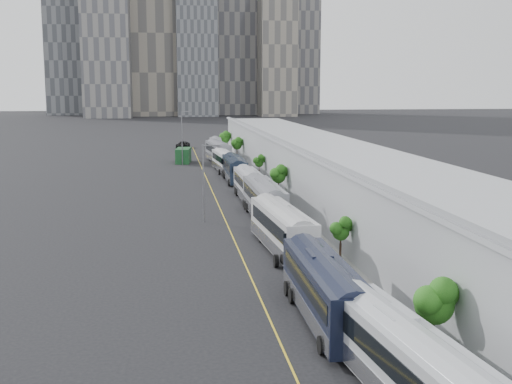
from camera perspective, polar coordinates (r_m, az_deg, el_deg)
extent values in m
cube|color=gray|center=(75.79, 4.77, -1.35)|extent=(10.00, 170.00, 0.12)
cube|color=gold|center=(74.23, -3.16, -1.60)|extent=(0.12, 160.00, 0.02)
cube|color=gray|center=(76.22, 7.74, 1.20)|extent=(12.00, 160.00, 6.80)
cube|color=gray|center=(75.93, 7.78, 3.03)|extent=(12.45, 160.40, 2.57)
cube|color=gray|center=(74.44, 3.41, 3.87)|extent=(0.30, 160.00, 0.40)
cube|color=slate|center=(320.64, -13.23, 14.98)|extent=(22.00, 22.00, 95.00)
cube|color=slate|center=(329.08, -5.33, 13.71)|extent=(20.00, 20.00, 80.00)
cube|color=slate|center=(351.61, -2.13, 15.50)|extent=(24.00, 24.00, 105.00)
cube|color=gray|center=(328.09, 1.91, 12.88)|extent=(18.00, 18.00, 70.00)
cube|color=slate|center=(363.16, -15.94, 15.36)|extent=(28.00, 26.00, 110.00)
cube|color=slate|center=(366.26, 3.66, 14.05)|extent=(22.00, 22.00, 90.00)
cube|color=#ADB1B7|center=(29.90, 13.24, -14.63)|extent=(3.94, 13.26, 3.17)
cube|color=black|center=(29.51, 13.42, -13.77)|extent=(3.84, 11.71, 1.08)
cube|color=#ADB1B7|center=(30.57, 12.33, -10.56)|extent=(1.53, 2.33, 0.30)
cube|color=black|center=(39.10, 6.11, -8.61)|extent=(2.73, 13.34, 3.23)
cube|color=black|center=(38.74, 6.20, -7.88)|extent=(2.79, 11.74, 1.10)
cube|color=silver|center=(39.43, 6.09, -10.04)|extent=(2.77, 13.07, 1.03)
cube|color=black|center=(40.04, 5.62, -5.54)|extent=(1.34, 2.26, 0.31)
cube|color=silver|center=(55.13, 2.34, -3.26)|extent=(3.61, 13.74, 3.29)
cube|color=black|center=(54.80, 2.39, -2.70)|extent=(3.57, 12.12, 1.12)
cube|color=silver|center=(55.37, 2.34, -4.32)|extent=(3.64, 13.47, 1.05)
cube|color=silver|center=(56.29, 2.07, -1.12)|extent=(1.51, 2.38, 0.31)
cube|color=gray|center=(69.18, 0.72, -0.66)|extent=(2.95, 13.89, 3.36)
cube|color=black|center=(68.87, 0.74, -0.19)|extent=(2.98, 12.23, 1.14)
cube|color=silver|center=(69.37, 0.72, -1.53)|extent=(2.98, 13.61, 1.07)
cube|color=gray|center=(70.45, 0.53, 1.03)|extent=(1.41, 2.36, 0.32)
cube|color=#B9BAC4|center=(80.30, -0.54, 0.63)|extent=(2.76, 13.02, 3.15)
cube|color=black|center=(80.02, -0.52, 1.01)|extent=(2.80, 11.47, 1.07)
cube|color=silver|center=(80.46, -0.54, -0.08)|extent=(2.79, 12.77, 1.01)
cube|color=#B9BAC4|center=(81.54, -0.68, 1.98)|extent=(1.33, 2.21, 0.30)
cube|color=black|center=(96.69, -1.92, 2.08)|extent=(2.60, 12.96, 3.14)
cube|color=black|center=(96.42, -1.91, 2.40)|extent=(2.66, 11.41, 1.07)
cube|color=silver|center=(96.82, -1.91, 1.49)|extent=(2.64, 12.71, 1.01)
cube|color=black|center=(97.97, -2.01, 3.18)|extent=(1.30, 2.19, 0.30)
cube|color=white|center=(108.56, -2.83, 2.79)|extent=(3.35, 12.28, 2.94)
cube|color=black|center=(108.31, -2.83, 3.06)|extent=(3.30, 10.83, 1.00)
cube|color=silver|center=(108.67, -2.83, 2.30)|extent=(3.37, 12.04, 0.94)
cube|color=white|center=(109.78, -2.90, 3.70)|extent=(1.37, 2.14, 0.28)
cube|color=gray|center=(121.76, -3.39, 3.60)|extent=(3.97, 14.01, 3.35)
cube|color=black|center=(121.49, -3.38, 3.87)|extent=(3.88, 12.36, 1.14)
cube|color=silver|center=(121.87, -3.38, 3.10)|extent=(3.98, 13.74, 1.07)
cube|color=gray|center=(123.18, -3.45, 4.52)|extent=(1.58, 2.45, 0.32)
cube|color=#9FA0A8|center=(135.49, -3.61, 4.06)|extent=(3.12, 12.32, 2.96)
cube|color=black|center=(135.26, -3.60, 4.28)|extent=(3.10, 10.86, 1.00)
cube|color=silver|center=(135.58, -3.60, 3.66)|extent=(3.14, 12.07, 0.95)
cube|color=#9FA0A8|center=(136.76, -3.66, 4.79)|extent=(1.33, 2.13, 0.28)
cylinder|color=black|center=(34.63, 15.47, -11.82)|extent=(0.18, 0.18, 3.34)
sphere|color=#165914|center=(34.07, 15.59, -9.16)|extent=(2.02, 2.02, 2.02)
cylinder|color=black|center=(51.87, 7.51, -4.81)|extent=(0.18, 0.18, 2.82)
sphere|color=#165914|center=(51.55, 7.55, -3.31)|extent=(1.38, 1.38, 1.38)
cylinder|color=black|center=(78.44, 2.00, 0.33)|extent=(0.18, 0.18, 3.63)
sphere|color=#165914|center=(78.19, 2.01, 1.62)|extent=(1.78, 1.78, 1.78)
cylinder|color=black|center=(96.30, 0.28, 1.84)|extent=(0.18, 0.18, 3.13)
sphere|color=#165914|center=(96.12, 0.28, 2.73)|extent=(1.33, 1.33, 1.33)
cylinder|color=black|center=(123.94, -1.70, 3.56)|extent=(0.18, 0.18, 3.45)
sphere|color=#165914|center=(123.78, -1.70, 4.35)|extent=(1.91, 1.91, 1.91)
cylinder|color=black|center=(147.02, -2.77, 4.34)|extent=(0.18, 0.18, 2.92)
sphere|color=#165914|center=(146.90, -2.77, 4.95)|extent=(2.35, 2.35, 2.35)
cylinder|color=#59595E|center=(67.06, -4.70, 0.75)|extent=(0.18, 0.18, 8.15)
cylinder|color=#59595E|center=(66.65, -3.97, 4.15)|extent=(1.80, 0.14, 0.14)
cube|color=#59595E|center=(66.72, -3.28, 4.03)|extent=(0.50, 0.22, 0.18)
cylinder|color=#59595E|center=(118.23, -6.60, 4.78)|extent=(0.18, 0.18, 9.82)
cylinder|color=#59595E|center=(117.98, -6.20, 7.12)|extent=(1.80, 0.14, 0.14)
cube|color=#59595E|center=(118.01, -5.81, 7.05)|extent=(0.50, 0.22, 0.18)
cube|color=#133D1C|center=(121.95, -6.47, 3.24)|extent=(3.20, 6.43, 2.73)
imported|color=black|center=(152.29, -6.53, 4.19)|extent=(3.76, 5.92, 1.52)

